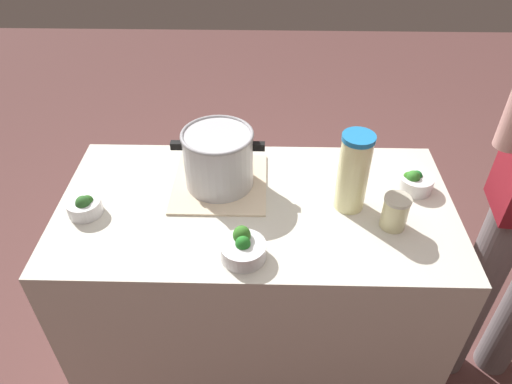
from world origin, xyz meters
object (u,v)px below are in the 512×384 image
at_px(broccoli_bowl_front, 243,248).
at_px(broccoli_bowl_back, 415,181).
at_px(cooking_pot, 218,158).
at_px(broccoli_bowl_center, 85,206).
at_px(mason_jar, 395,212).
at_px(lemonade_pitcher, 353,171).

bearing_deg(broccoli_bowl_front, broccoli_bowl_back, 29.71).
relative_size(cooking_pot, broccoli_bowl_front, 2.30).
distance_m(broccoli_bowl_center, broccoli_bowl_back, 1.08).
height_order(mason_jar, broccoli_bowl_center, mason_jar).
relative_size(broccoli_bowl_center, broccoli_bowl_back, 0.93).
xyz_separation_m(broccoli_bowl_center, broccoli_bowl_back, (1.07, 0.15, 0.00)).
relative_size(cooking_pot, lemonade_pitcher, 1.14).
bearing_deg(lemonade_pitcher, cooking_pot, 167.22).
relative_size(cooking_pot, broccoli_bowl_back, 2.61).
xyz_separation_m(lemonade_pitcher, broccoli_bowl_front, (-0.33, -0.23, -0.10)).
height_order(broccoli_bowl_front, broccoli_bowl_back, broccoli_bowl_front).
distance_m(lemonade_pitcher, broccoli_bowl_center, 0.85).
xyz_separation_m(cooking_pot, broccoli_bowl_front, (0.09, -0.33, -0.08)).
distance_m(mason_jar, broccoli_bowl_center, 0.96).
xyz_separation_m(broccoli_bowl_front, broccoli_bowl_center, (-0.51, 0.17, -0.00)).
bearing_deg(broccoli_bowl_center, broccoli_bowl_front, -18.73).
distance_m(mason_jar, broccoli_bowl_back, 0.21).
relative_size(lemonade_pitcher, broccoli_bowl_center, 2.47).
distance_m(cooking_pot, broccoli_bowl_center, 0.45).
bearing_deg(lemonade_pitcher, broccoli_bowl_front, -144.73).
height_order(lemonade_pitcher, mason_jar, lemonade_pitcher).
relative_size(lemonade_pitcher, broccoli_bowl_back, 2.30).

